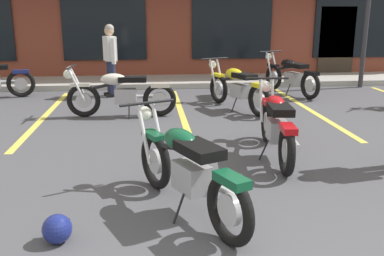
{
  "coord_description": "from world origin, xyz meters",
  "views": [
    {
      "loc": [
        -0.64,
        -1.45,
        1.95
      ],
      "look_at": [
        -0.11,
        3.74,
        0.55
      ],
      "focal_mm": 40.65,
      "sensor_mm": 36.0,
      "label": 1
    }
  ],
  "objects_px": {
    "motorcycle_blue_standard": "(237,87)",
    "person_in_black_shirt": "(110,56)",
    "motorcycle_black_cruiser": "(120,93)",
    "motorcycle_silver_naked": "(276,124)",
    "motorcycle_orange_scrambler": "(291,75)",
    "motorcycle_foreground_classic": "(186,168)",
    "helmet_on_pavement": "(57,229)"
  },
  "relations": [
    {
      "from": "motorcycle_orange_scrambler",
      "to": "motorcycle_silver_naked",
      "type": "bearing_deg",
      "value": -110.48
    },
    {
      "from": "motorcycle_black_cruiser",
      "to": "motorcycle_orange_scrambler",
      "type": "bearing_deg",
      "value": 26.37
    },
    {
      "from": "helmet_on_pavement",
      "to": "motorcycle_black_cruiser",
      "type": "bearing_deg",
      "value": 86.53
    },
    {
      "from": "motorcycle_foreground_classic",
      "to": "motorcycle_orange_scrambler",
      "type": "relative_size",
      "value": 0.97
    },
    {
      "from": "motorcycle_foreground_classic",
      "to": "helmet_on_pavement",
      "type": "height_order",
      "value": "motorcycle_foreground_classic"
    },
    {
      "from": "motorcycle_black_cruiser",
      "to": "person_in_black_shirt",
      "type": "relative_size",
      "value": 1.26
    },
    {
      "from": "motorcycle_silver_naked",
      "to": "motorcycle_orange_scrambler",
      "type": "bearing_deg",
      "value": 69.52
    },
    {
      "from": "motorcycle_black_cruiser",
      "to": "motorcycle_silver_naked",
      "type": "bearing_deg",
      "value": -49.1
    },
    {
      "from": "motorcycle_orange_scrambler",
      "to": "motorcycle_black_cruiser",
      "type": "bearing_deg",
      "value": -153.63
    },
    {
      "from": "motorcycle_black_cruiser",
      "to": "motorcycle_silver_naked",
      "type": "relative_size",
      "value": 1.0
    },
    {
      "from": "motorcycle_orange_scrambler",
      "to": "helmet_on_pavement",
      "type": "distance_m",
      "value": 7.94
    },
    {
      "from": "motorcycle_foreground_classic",
      "to": "motorcycle_black_cruiser",
      "type": "height_order",
      "value": "same"
    },
    {
      "from": "motorcycle_foreground_classic",
      "to": "motorcycle_orange_scrambler",
      "type": "height_order",
      "value": "same"
    },
    {
      "from": "motorcycle_orange_scrambler",
      "to": "person_in_black_shirt",
      "type": "distance_m",
      "value": 4.34
    },
    {
      "from": "motorcycle_orange_scrambler",
      "to": "helmet_on_pavement",
      "type": "bearing_deg",
      "value": -122.51
    },
    {
      "from": "person_in_black_shirt",
      "to": "motorcycle_blue_standard",
      "type": "bearing_deg",
      "value": -32.51
    },
    {
      "from": "motorcycle_blue_standard",
      "to": "helmet_on_pavement",
      "type": "bearing_deg",
      "value": -117.12
    },
    {
      "from": "motorcycle_black_cruiser",
      "to": "motorcycle_blue_standard",
      "type": "xyz_separation_m",
      "value": [
        2.34,
        0.41,
        0.0
      ]
    },
    {
      "from": "motorcycle_blue_standard",
      "to": "helmet_on_pavement",
      "type": "height_order",
      "value": "motorcycle_blue_standard"
    },
    {
      "from": "motorcycle_silver_naked",
      "to": "motorcycle_orange_scrambler",
      "type": "xyz_separation_m",
      "value": [
        1.71,
        4.58,
        0.0
      ]
    },
    {
      "from": "motorcycle_black_cruiser",
      "to": "person_in_black_shirt",
      "type": "xyz_separation_m",
      "value": [
        -0.33,
        2.11,
        0.49
      ]
    },
    {
      "from": "motorcycle_black_cruiser",
      "to": "motorcycle_orange_scrambler",
      "type": "height_order",
      "value": "same"
    },
    {
      "from": "motorcycle_blue_standard",
      "to": "motorcycle_black_cruiser",
      "type": "bearing_deg",
      "value": -170.09
    },
    {
      "from": "motorcycle_blue_standard",
      "to": "person_in_black_shirt",
      "type": "xyz_separation_m",
      "value": [
        -2.67,
        1.7,
        0.49
      ]
    },
    {
      "from": "motorcycle_black_cruiser",
      "to": "helmet_on_pavement",
      "type": "xyz_separation_m",
      "value": [
        -0.29,
        -4.72,
        -0.33
      ]
    },
    {
      "from": "motorcycle_black_cruiser",
      "to": "motorcycle_blue_standard",
      "type": "relative_size",
      "value": 1.06
    },
    {
      "from": "motorcycle_foreground_classic",
      "to": "motorcycle_silver_naked",
      "type": "bearing_deg",
      "value": 49.26
    },
    {
      "from": "motorcycle_black_cruiser",
      "to": "person_in_black_shirt",
      "type": "height_order",
      "value": "person_in_black_shirt"
    },
    {
      "from": "motorcycle_silver_naked",
      "to": "motorcycle_black_cruiser",
      "type": "bearing_deg",
      "value": 130.9
    },
    {
      "from": "motorcycle_orange_scrambler",
      "to": "person_in_black_shirt",
      "type": "relative_size",
      "value": 1.22
    },
    {
      "from": "motorcycle_foreground_classic",
      "to": "helmet_on_pavement",
      "type": "xyz_separation_m",
      "value": [
        -1.17,
        -0.5,
        -0.33
      ]
    },
    {
      "from": "motorcycle_black_cruiser",
      "to": "motorcycle_orange_scrambler",
      "type": "relative_size",
      "value": 1.04
    }
  ]
}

